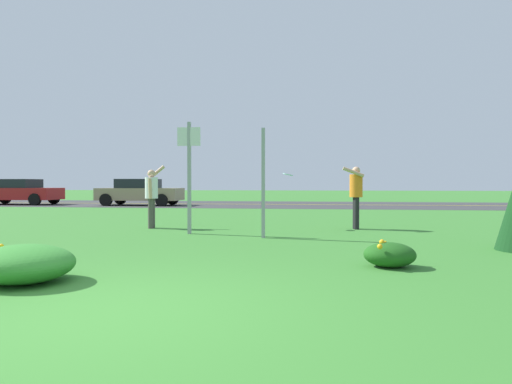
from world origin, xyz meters
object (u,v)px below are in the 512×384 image
object	(u,v)px
frisbee_pale_blue	(288,175)
car_red_leftmost	(19,192)
person_thrower_white_shirt	(152,193)
sign_post_by_roadside	(263,183)
car_tan_center_left	(140,192)
person_catcher_orange_shirt	(356,192)
sign_post_near_path	(189,166)

from	to	relation	value
frisbee_pale_blue	car_red_leftmost	distance (m)	19.61
person_thrower_white_shirt	car_red_leftmost	xyz separation A→B (m)	(-12.31, 11.73, -0.21)
sign_post_by_roadside	car_tan_center_left	distance (m)	15.83
person_thrower_white_shirt	car_red_leftmost	bearing A→B (deg)	136.38
sign_post_by_roadside	person_catcher_orange_shirt	size ratio (longest dim) A/B	1.48
sign_post_near_path	frisbee_pale_blue	xyz separation A→B (m)	(2.28, 1.54, -0.17)
car_red_leftmost	frisbee_pale_blue	bearing A→B (deg)	-35.42
sign_post_near_path	car_red_leftmost	bearing A→B (deg)	136.71
sign_post_by_roadside	person_catcher_orange_shirt	distance (m)	3.12
car_red_leftmost	car_tan_center_left	bearing A→B (deg)	0.00
frisbee_pale_blue	sign_post_near_path	bearing A→B (deg)	-145.96
person_thrower_white_shirt	frisbee_pale_blue	distance (m)	3.72
person_thrower_white_shirt	car_red_leftmost	size ratio (longest dim) A/B	0.38
sign_post_near_path	person_thrower_white_shirt	size ratio (longest dim) A/B	1.57
sign_post_near_path	car_tan_center_left	distance (m)	14.47
sign_post_by_roadside	person_thrower_white_shirt	bearing A→B (deg)	151.96
sign_post_near_path	car_red_leftmost	world-z (taller)	sign_post_near_path
person_catcher_orange_shirt	sign_post_near_path	bearing A→B (deg)	-158.19
sign_post_by_roadside	person_catcher_orange_shirt	xyz separation A→B (m)	(2.23, 2.18, -0.23)
person_thrower_white_shirt	frisbee_pale_blue	xyz separation A→B (m)	(3.66, 0.37, 0.50)
person_thrower_white_shirt	car_red_leftmost	distance (m)	17.00
sign_post_by_roadside	car_red_leftmost	distance (m)	20.56
person_catcher_orange_shirt	frisbee_pale_blue	bearing A→B (deg)	-177.09
person_thrower_white_shirt	car_tan_center_left	xyz separation A→B (m)	(-5.11, 11.73, -0.21)
sign_post_by_roadside	car_red_leftmost	xyz separation A→B (m)	(-15.54, 13.45, -0.48)
sign_post_by_roadside	frisbee_pale_blue	size ratio (longest dim) A/B	8.75
sign_post_by_roadside	car_red_leftmost	size ratio (longest dim) A/B	0.54
sign_post_by_roadside	person_thrower_white_shirt	size ratio (longest dim) A/B	1.43
person_thrower_white_shirt	sign_post_near_path	bearing A→B (deg)	-40.26
sign_post_by_roadside	frisbee_pale_blue	world-z (taller)	sign_post_by_roadside
sign_post_near_path	frisbee_pale_blue	bearing A→B (deg)	34.04
person_thrower_white_shirt	person_catcher_orange_shirt	size ratio (longest dim) A/B	1.03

